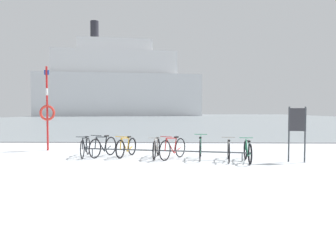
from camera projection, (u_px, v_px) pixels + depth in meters
The scene contains 13 objects.
ground at pixel (182, 119), 61.21m from camera, with size 80.00×132.00×0.08m.
bike_rack at pixel (164, 151), 11.76m from camera, with size 5.92×1.18×0.31m.
bicycle_0 at pixel (85, 147), 12.26m from camera, with size 0.46×1.71×0.77m.
bicycle_1 at pixel (103, 147), 12.21m from camera, with size 0.73×1.54×0.82m.
bicycle_2 at pixel (126, 147), 12.19m from camera, with size 0.62×1.57×0.78m.
bicycle_3 at pixel (156, 148), 11.93m from camera, with size 0.46×1.72×0.76m.
bicycle_4 at pixel (173, 148), 11.65m from camera, with size 0.91×1.50×0.82m.
bicycle_5 at pixel (200, 148), 11.63m from camera, with size 0.46×1.77×0.85m.
bicycle_6 at pixel (229, 150), 11.25m from camera, with size 0.46×1.71×0.77m.
bicycle_7 at pixel (248, 151), 11.00m from camera, with size 0.46×1.70×0.77m.
info_sign at pixel (297, 125), 10.90m from camera, with size 0.55×0.16×1.82m.
rescue_post at pixel (47, 110), 14.04m from camera, with size 0.67×0.10×3.53m.
ferry_ship at pixel (118, 85), 95.21m from camera, with size 46.90×21.27×26.51m.
Camera 1 is at (-0.82, -7.34, 1.72)m, focal length 35.70 mm.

